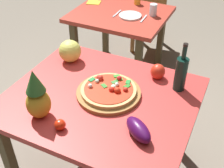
% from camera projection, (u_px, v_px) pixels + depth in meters
% --- Properties ---
extents(ground_plane, '(10.00, 10.00, 0.00)m').
position_uv_depth(ground_plane, '(103.00, 168.00, 2.26)').
color(ground_plane, gray).
extents(display_table, '(1.17, 0.99, 0.73)m').
position_uv_depth(display_table, '(101.00, 106.00, 1.88)').
color(display_table, brown).
rests_on(display_table, ground_plane).
extents(background_table, '(0.92, 0.79, 0.73)m').
position_uv_depth(background_table, '(120.00, 23.00, 2.95)').
color(background_table, brown).
rests_on(background_table, ground_plane).
extents(dining_chair, '(0.46, 0.46, 0.85)m').
position_uv_depth(dining_chair, '(149.00, 15.00, 3.44)').
color(dining_chair, olive).
rests_on(dining_chair, ground_plane).
extents(pizza_board, '(0.41, 0.41, 0.02)m').
position_uv_depth(pizza_board, '(109.00, 93.00, 1.83)').
color(pizza_board, olive).
rests_on(pizza_board, display_table).
extents(pizza, '(0.35, 0.35, 0.06)m').
position_uv_depth(pizza, '(109.00, 89.00, 1.82)').
color(pizza, tan).
rests_on(pizza, pizza_board).
extents(wine_bottle, '(0.08, 0.08, 0.33)m').
position_uv_depth(wine_bottle, '(181.00, 73.00, 1.82)').
color(wine_bottle, black).
rests_on(wine_bottle, display_table).
extents(pineapple_left, '(0.14, 0.14, 0.32)m').
position_uv_depth(pineapple_left, '(37.00, 97.00, 1.60)').
color(pineapple_left, gold).
rests_on(pineapple_left, display_table).
extents(melon, '(0.16, 0.16, 0.16)m').
position_uv_depth(melon, '(70.00, 51.00, 2.11)').
color(melon, '#DCDD60').
rests_on(melon, display_table).
extents(bell_pepper, '(0.10, 0.10, 0.11)m').
position_uv_depth(bell_pepper, '(158.00, 72.00, 1.96)').
color(bell_pepper, red).
rests_on(bell_pepper, display_table).
extents(eggplant, '(0.21, 0.19, 0.09)m').
position_uv_depth(eggplant, '(138.00, 130.00, 1.53)').
color(eggplant, '#3D0D41').
rests_on(eggplant, display_table).
extents(tomato_near_board, '(0.06, 0.06, 0.06)m').
position_uv_depth(tomato_near_board, '(60.00, 125.00, 1.58)').
color(tomato_near_board, red).
rests_on(tomato_near_board, display_table).
extents(tomato_beside_pepper, '(0.06, 0.06, 0.06)m').
position_uv_depth(tomato_beside_pepper, '(71.00, 44.00, 2.29)').
color(tomato_beside_pepper, red).
rests_on(tomato_beside_pepper, display_table).
extents(drinking_glass_juice, '(0.07, 0.07, 0.10)m').
position_uv_depth(drinking_glass_juice, '(137.00, 0.00, 3.03)').
color(drinking_glass_juice, gold).
rests_on(drinking_glass_juice, background_table).
extents(drinking_glass_water, '(0.07, 0.07, 0.11)m').
position_uv_depth(drinking_glass_water, '(153.00, 10.00, 2.79)').
color(drinking_glass_water, silver).
rests_on(drinking_glass_water, background_table).
extents(dinner_plate, '(0.22, 0.22, 0.02)m').
position_uv_depth(dinner_plate, '(130.00, 16.00, 2.80)').
color(dinner_plate, white).
rests_on(dinner_plate, background_table).
extents(fork_utensil, '(0.02, 0.18, 0.01)m').
position_uv_depth(fork_utensil, '(117.00, 14.00, 2.85)').
color(fork_utensil, silver).
rests_on(fork_utensil, background_table).
extents(knife_utensil, '(0.02, 0.18, 0.01)m').
position_uv_depth(knife_utensil, '(144.00, 19.00, 2.75)').
color(knife_utensil, silver).
rests_on(knife_utensil, background_table).
extents(napkin_folded, '(0.17, 0.15, 0.01)m').
position_uv_depth(napkin_folded, '(94.00, 2.00, 3.09)').
color(napkin_folded, yellow).
rests_on(napkin_folded, background_table).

